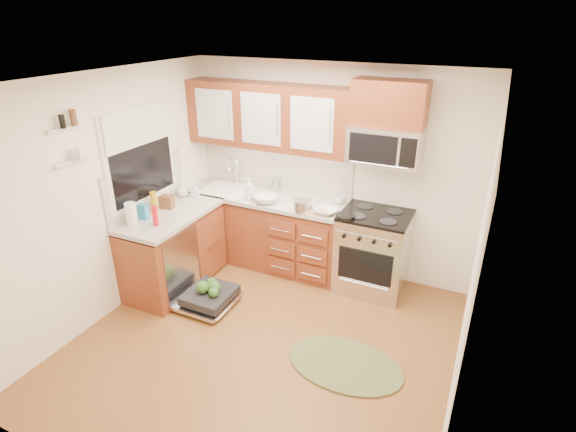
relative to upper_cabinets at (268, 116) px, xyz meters
The scene contains 38 objects.
floor 2.55m from the upper_cabinets, 65.28° to the right, with size 3.50×3.50×0.00m, color brown.
ceiling 1.84m from the upper_cabinets, 65.28° to the right, with size 3.50×3.50×0.00m, color white.
wall_back 0.97m from the upper_cabinets, 13.57° to the left, with size 3.50×0.04×2.50m, color white.
wall_front 3.46m from the upper_cabinets, 77.70° to the right, with size 3.50×0.04×2.50m, color white.
wall_left 1.98m from the upper_cabinets, 123.06° to the right, with size 0.04×3.50×2.50m, color white.
wall_right 3.00m from the upper_cabinets, 32.47° to the right, with size 0.04×3.50×2.50m, color white.
base_cabinet_back 1.46m from the upper_cabinets, 90.00° to the right, with size 2.05×0.60×0.85m, color maroon.
base_cabinet_left 1.93m from the upper_cabinets, 124.62° to the right, with size 0.60×1.25×0.85m, color maroon.
countertop_back 0.98m from the upper_cabinets, 90.00° to the right, with size 2.07×0.64×0.05m, color beige.
countertop_left 1.60m from the upper_cabinets, 124.25° to the right, with size 0.64×1.27×0.05m, color beige.
backsplash_back 0.68m from the upper_cabinets, 90.00° to the left, with size 2.05×0.02×0.57m, color beige.
backsplash_left 1.60m from the upper_cabinets, 133.89° to the right, with size 0.02×1.25×0.57m, color beige.
upper_cabinets is the anchor object (origin of this frame).
cabinet_over_mw 1.43m from the upper_cabinets, ahead, with size 0.76×0.35×0.47m, color maroon.
range 1.99m from the upper_cabinets, ahead, with size 0.76×0.64×0.95m, color silver, non-canonical shape.
microwave 1.42m from the upper_cabinets, ahead, with size 0.76×0.38×0.40m, color silver, non-canonical shape.
sink 1.21m from the upper_cabinets, 163.55° to the right, with size 0.62×0.50×0.26m, color white, non-canonical shape.
dishwasher 2.19m from the upper_cabinets, 96.04° to the right, with size 0.70×0.60×0.20m, color silver, non-canonical shape.
window 1.51m from the upper_cabinets, 133.21° to the right, with size 0.03×1.05×1.05m, color white, non-canonical shape.
window_blind 1.46m from the upper_cabinets, 132.50° to the right, with size 0.02×0.96×0.40m, color white.
shelf_upper 2.17m from the upper_cabinets, 117.33° to the right, with size 0.04×0.40×0.03m, color white.
shelf_lower 2.17m from the upper_cabinets, 117.33° to the right, with size 0.04×0.40×0.03m, color white.
rug 2.87m from the upper_cabinets, 44.46° to the right, with size 1.09×0.71×0.02m, color #616A3C, non-canonical shape.
skillet 1.50m from the upper_cabinets, 19.31° to the right, with size 0.21×0.21×0.04m, color black.
stock_pot 1.13m from the upper_cabinets, 30.40° to the right, with size 0.21×0.21×0.13m, color silver.
cutting_board 1.25m from the upper_cabinets, 24.06° to the right, with size 0.27×0.17×0.02m, color tan.
canister 0.87m from the upper_cabinets, 64.59° to the left, with size 0.11×0.11×0.17m, color silver.
paper_towel_roll 1.90m from the upper_cabinets, 120.85° to the right, with size 0.12×0.12×0.25m, color white.
mustard_bottle 1.63m from the upper_cabinets, 129.59° to the right, with size 0.07×0.07×0.23m, color gold.
red_bottle 1.73m from the upper_cabinets, 115.02° to the right, with size 0.06×0.06×0.22m, color red.
wooden_box 1.53m from the upper_cabinets, 131.52° to the right, with size 0.15×0.11×0.15m, color brown.
blue_carton 1.78m from the upper_cabinets, 124.14° to the right, with size 0.11×0.06×0.17m, color #2A8CC4.
bowl_a 1.31m from the upper_cabinets, 20.38° to the right, with size 0.25×0.25×0.06m, color #999999.
bowl_b 0.97m from the upper_cabinets, 70.91° to the right, with size 0.29×0.29×0.09m, color #999999.
cup 1.29m from the upper_cabinets, ahead, with size 0.12×0.12×0.09m, color #999999.
soap_bottle_a 0.88m from the upper_cabinets, 107.78° to the right, with size 0.10×0.10×0.27m, color #999999.
soap_bottle_b 1.26m from the upper_cabinets, 145.03° to the right, with size 0.08×0.08×0.18m, color #999999.
soap_bottle_c 1.37m from the upper_cabinets, 147.10° to the right, with size 0.13×0.13×0.17m, color #999999.
Camera 1 is at (1.72, -3.08, 2.98)m, focal length 28.00 mm.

